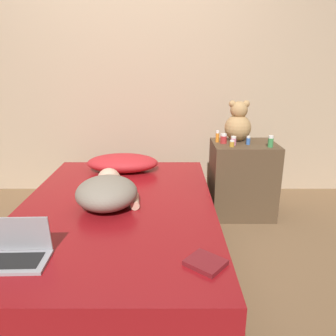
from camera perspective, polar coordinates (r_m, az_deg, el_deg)
ground_plane at (r=2.47m, az=-8.50°, el=-14.45°), size 12.00×12.00×0.00m
wall_back at (r=3.39m, az=-6.31°, el=17.51°), size 8.00×0.06×2.60m
bed at (r=2.38m, az=-8.71°, el=-10.55°), size 1.36×2.05×0.38m
nightstand at (r=2.98m, az=12.73°, el=-1.89°), size 0.55×0.45×0.66m
pillow at (r=2.95m, az=-7.97°, el=0.88°), size 0.63×0.36×0.15m
person_lying at (r=2.26m, az=-10.56°, el=-3.97°), size 0.46×0.63×0.21m
laptop at (r=1.82m, az=-25.52°, el=-12.98°), size 0.36×0.21×0.21m
teddy_bear at (r=2.94m, az=12.03°, el=7.60°), size 0.23×0.23×0.35m
bottle_orange at (r=2.88m, az=8.53°, el=5.45°), size 0.03×0.03×0.10m
bottle_pink at (r=2.79m, az=11.26°, el=4.67°), size 0.05×0.05×0.08m
bottle_blue at (r=2.84m, az=13.73°, el=4.70°), size 0.03×0.03×0.07m
bottle_green at (r=2.80m, az=17.38°, el=4.42°), size 0.04×0.04×0.09m
bottle_red at (r=2.84m, az=9.59°, el=5.06°), size 0.06×0.06×0.08m
bottle_amber at (r=2.74m, az=11.01°, el=4.21°), size 0.04×0.04×0.06m
book at (r=1.64m, az=6.49°, el=-16.05°), size 0.23×0.22×0.02m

